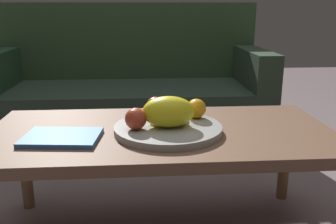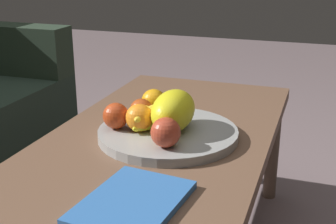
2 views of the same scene
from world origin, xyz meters
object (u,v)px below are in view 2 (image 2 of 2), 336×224
object	(u,v)px
fruit_bowl	(168,133)
orange_front	(139,118)
apple_left	(116,116)
orange_left	(154,101)
magazine	(132,202)
apple_right	(166,132)
banana_bunch	(152,118)
melon_large_front	(173,111)
apple_front	(141,110)
coffee_table	(155,155)

from	to	relation	value
fruit_bowl	orange_front	bearing A→B (deg)	116.81
orange_front	apple_left	xyz separation A→B (m)	(-0.00, 0.07, -0.00)
orange_left	magazine	distance (m)	0.50
orange_left	apple_left	size ratio (longest dim) A/B	1.02
apple_right	magazine	size ratio (longest dim) A/B	0.30
apple_left	apple_right	distance (m)	0.19
apple_right	banana_bunch	distance (m)	0.14
melon_large_front	apple_left	world-z (taller)	melon_large_front
apple_left	banana_bunch	distance (m)	0.10
apple_front	apple_right	bearing A→B (deg)	-139.94
coffee_table	apple_front	size ratio (longest dim) A/B	19.02
coffee_table	fruit_bowl	xyz separation A→B (m)	(0.02, -0.03, 0.06)
coffee_table	apple_right	bearing A→B (deg)	-145.40
coffee_table	banana_bunch	xyz separation A→B (m)	(0.02, 0.02, 0.10)
fruit_bowl	apple_front	world-z (taller)	apple_front
apple_right	banana_bunch	bearing A→B (deg)	36.03
banana_bunch	magazine	xyz separation A→B (m)	(-0.36, -0.10, -0.04)
orange_front	banana_bunch	bearing A→B (deg)	-36.17
apple_left	coffee_table	bearing A→B (deg)	-82.21
apple_right	magazine	world-z (taller)	apple_right
melon_large_front	orange_front	world-z (taller)	melon_large_front
fruit_bowl	apple_left	distance (m)	0.15
fruit_bowl	banana_bunch	distance (m)	0.06
melon_large_front	orange_left	world-z (taller)	melon_large_front
orange_front	banana_bunch	xyz separation A→B (m)	(0.03, -0.02, -0.01)
coffee_table	orange_left	bearing A→B (deg)	22.30
orange_left	apple_front	size ratio (longest dim) A/B	1.12
banana_bunch	magazine	bearing A→B (deg)	-164.92
orange_left	fruit_bowl	bearing A→B (deg)	-143.24
orange_left	apple_right	world-z (taller)	apple_right
melon_large_front	banana_bunch	xyz separation A→B (m)	(-0.00, 0.06, -0.03)
melon_large_front	apple_front	xyz separation A→B (m)	(0.04, 0.11, -0.02)
orange_left	banana_bunch	size ratio (longest dim) A/B	0.46
fruit_bowl	apple_right	world-z (taller)	apple_right
coffee_table	apple_front	bearing A→B (deg)	46.72
apple_right	apple_front	bearing A→B (deg)	40.06
orange_front	orange_left	bearing A→B (deg)	5.78
banana_bunch	apple_right	bearing A→B (deg)	-143.97
orange_front	banana_bunch	distance (m)	0.04
apple_right	fruit_bowl	bearing A→B (deg)	16.29
fruit_bowl	orange_left	xyz separation A→B (m)	(0.11, 0.08, 0.05)
fruit_bowl	orange_front	xyz separation A→B (m)	(-0.04, 0.07, 0.05)
coffee_table	magazine	bearing A→B (deg)	-166.92
orange_front	apple_right	xyz separation A→B (m)	(-0.08, -0.10, 0.00)
banana_bunch	magazine	world-z (taller)	banana_bunch
apple_right	apple_left	bearing A→B (deg)	66.45
apple_front	magazine	xyz separation A→B (m)	(-0.40, -0.14, -0.05)
melon_large_front	banana_bunch	size ratio (longest dim) A/B	1.14
apple_front	magazine	size ratio (longest dim) A/B	0.26
coffee_table	orange_front	xyz separation A→B (m)	(-0.01, 0.04, 0.11)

